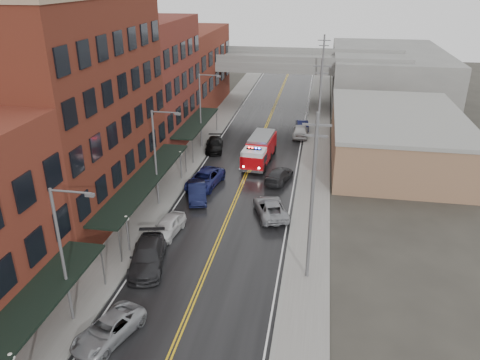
{
  "coord_description": "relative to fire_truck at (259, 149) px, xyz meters",
  "views": [
    {
      "loc": [
        7.32,
        -12.78,
        19.63
      ],
      "look_at": [
        0.79,
        24.26,
        3.0
      ],
      "focal_mm": 35.0,
      "sensor_mm": 36.0,
      "label": 1
    }
  ],
  "objects": [
    {
      "name": "utility_pole_1",
      "position": [
        6.32,
        -1.2,
        4.75
      ],
      "size": [
        1.8,
        0.24,
        12.0
      ],
      "color": "#59595B",
      "rests_on": "ground"
    },
    {
      "name": "utility_pole_0",
      "position": [
        6.32,
        -21.2,
        4.75
      ],
      "size": [
        1.8,
        0.24,
        12.0
      ],
      "color": "#59595B",
      "rests_on": "ground"
    },
    {
      "name": "brick_building_b",
      "position": [
        -14.18,
        -13.2,
        7.44
      ],
      "size": [
        9.0,
        20.0,
        18.0
      ],
      "primitive_type": "cube",
      "color": "#552416",
      "rests_on": "ground"
    },
    {
      "name": "parked_car_left_7",
      "position": [
        -5.88,
        3.0,
        -0.86
      ],
      "size": [
        2.76,
        5.12,
        1.41
      ],
      "primitive_type": "imported",
      "rotation": [
        0.0,
        0.0,
        0.17
      ],
      "color": "black",
      "rests_on": "ground"
    },
    {
      "name": "curb_left",
      "position": [
        -6.53,
        -6.2,
        -1.49
      ],
      "size": [
        0.3,
        160.0,
        0.15
      ],
      "primitive_type": "cube",
      "color": "gray",
      "rests_on": "ground"
    },
    {
      "name": "awning_2",
      "position": [
        -8.37,
        4.3,
        1.42
      ],
      "size": [
        2.6,
        13.0,
        3.09
      ],
      "color": "black",
      "rests_on": "ground"
    },
    {
      "name": "overpass",
      "position": [
        -0.88,
        25.8,
        4.42
      ],
      "size": [
        40.0,
        10.0,
        7.5
      ],
      "color": "slate",
      "rests_on": "ground"
    },
    {
      "name": "parked_car_left_5",
      "position": [
        -4.48,
        -10.42,
        -0.79
      ],
      "size": [
        2.9,
        4.96,
        1.54
      ],
      "primitive_type": "imported",
      "rotation": [
        0.0,
        0.0,
        0.29
      ],
      "color": "black",
      "rests_on": "ground"
    },
    {
      "name": "awning_0",
      "position": [
        -8.37,
        -32.2,
        1.43
      ],
      "size": [
        2.6,
        16.0,
        3.09
      ],
      "color": "black",
      "rests_on": "ground"
    },
    {
      "name": "brick_building_c",
      "position": [
        -14.18,
        4.3,
        5.94
      ],
      "size": [
        9.0,
        15.0,
        15.0
      ],
      "primitive_type": "cube",
      "color": "maroon",
      "rests_on": "ground"
    },
    {
      "name": "globe_lamp_2",
      "position": [
        -7.28,
        -6.2,
        0.75
      ],
      "size": [
        0.44,
        0.44,
        3.12
      ],
      "color": "#59595B",
      "rests_on": "ground"
    },
    {
      "name": "street_lamp_1",
      "position": [
        -7.43,
        -12.2,
        3.62
      ],
      "size": [
        2.64,
        0.22,
        9.0
      ],
      "color": "#59595B",
      "rests_on": "ground"
    },
    {
      "name": "curb_right",
      "position": [
        4.77,
        -6.2,
        -1.49
      ],
      "size": [
        0.3,
        160.0,
        0.15
      ],
      "primitive_type": "cube",
      "color": "gray",
      "rests_on": "ground"
    },
    {
      "name": "tan_building",
      "position": [
        15.12,
        3.8,
        0.94
      ],
      "size": [
        14.0,
        22.0,
        5.0
      ],
      "primitive_type": "cube",
      "color": "#886249",
      "rests_on": "ground"
    },
    {
      "name": "parked_car_left_3",
      "position": [
        -5.18,
        -21.78,
        -0.72
      ],
      "size": [
        3.51,
        6.14,
        1.68
      ],
      "primitive_type": "imported",
      "rotation": [
        0.0,
        0.0,
        0.21
      ],
      "color": "black",
      "rests_on": "ground"
    },
    {
      "name": "parked_car_right_0",
      "position": [
        2.72,
        -12.4,
        -0.83
      ],
      "size": [
        4.0,
        5.79,
        1.47
      ],
      "primitive_type": "imported",
      "rotation": [
        0.0,
        0.0,
        3.47
      ],
      "color": "gray",
      "rests_on": "ground"
    },
    {
      "name": "street_lamp_2",
      "position": [
        -7.43,
        3.8,
        3.62
      ],
      "size": [
        2.64,
        0.22,
        9.0
      ],
      "color": "#59595B",
      "rests_on": "ground"
    },
    {
      "name": "parked_car_left_2",
      "position": [
        -4.82,
        -29.28,
        -0.9
      ],
      "size": [
        3.63,
        5.25,
        1.33
      ],
      "primitive_type": "imported",
      "rotation": [
        0.0,
        0.0,
        -0.33
      ],
      "color": "gray",
      "rests_on": "ground"
    },
    {
      "name": "parked_car_right_1",
      "position": [
        2.72,
        -4.86,
        -0.87
      ],
      "size": [
        3.04,
        5.07,
        1.37
      ],
      "primitive_type": "imported",
      "rotation": [
        0.0,
        0.0,
        2.89
      ],
      "color": "#272729",
      "rests_on": "ground"
    },
    {
      "name": "globe_lamp_1",
      "position": [
        -7.28,
        -20.2,
        0.75
      ],
      "size": [
        0.44,
        0.44,
        3.12
      ],
      "color": "#59595B",
      "rests_on": "ground"
    },
    {
      "name": "parked_car_left_4",
      "position": [
        -5.16,
        -17.11,
        -0.82
      ],
      "size": [
        2.25,
        4.53,
        1.48
      ],
      "primitive_type": "imported",
      "rotation": [
        0.0,
        0.0,
        -0.12
      ],
      "color": "silver",
      "rests_on": "ground"
    },
    {
      "name": "street_lamp_0",
      "position": [
        -7.43,
        -28.2,
        3.62
      ],
      "size": [
        2.64,
        0.22,
        9.0
      ],
      "color": "#59595B",
      "rests_on": "ground"
    },
    {
      "name": "parked_car_right_2",
      "position": [
        4.09,
        10.0,
        -0.73
      ],
      "size": [
        2.05,
        4.94,
        1.67
      ],
      "primitive_type": "imported",
      "rotation": [
        0.0,
        0.0,
        3.16
      ],
      "color": "silver",
      "rests_on": "ground"
    },
    {
      "name": "road",
      "position": [
        -0.88,
        -6.2,
        -1.55
      ],
      "size": [
        11.0,
        160.0,
        0.02
      ],
      "primitive_type": "cube",
      "color": "black",
      "rests_on": "ground"
    },
    {
      "name": "parked_car_left_6",
      "position": [
        -4.48,
        -7.4,
        -0.77
      ],
      "size": [
        3.48,
        6.02,
        1.58
      ],
      "primitive_type": "imported",
      "rotation": [
        0.0,
        0.0,
        -0.16
      ],
      "color": "navy",
      "rests_on": "ground"
    },
    {
      "name": "parked_car_right_3",
      "position": [
        4.12,
        13.18,
        -0.87
      ],
      "size": [
        2.03,
        4.34,
        1.38
      ],
      "primitive_type": "imported",
      "rotation": [
        0.0,
        0.0,
        3.28
      ],
      "color": "black",
      "rests_on": "ground"
    },
    {
      "name": "right_far_block",
      "position": [
        17.12,
        33.8,
        2.44
      ],
      "size": [
        18.0,
        30.0,
        8.0
      ],
      "primitive_type": "cube",
      "color": "slate",
      "rests_on": "ground"
    },
    {
      "name": "brick_building_far",
      "position": [
        -14.18,
        21.8,
        4.44
      ],
      "size": [
        9.0,
        20.0,
        12.0
      ],
      "primitive_type": "cube",
      "color": "brown",
      "rests_on": "ground"
    },
    {
      "name": "sidewalk_left",
      "position": [
        -8.18,
        -6.2,
        -1.49
      ],
      "size": [
        3.0,
        160.0,
        0.15
      ],
      "primitive_type": "cube",
      "color": "slate",
      "rests_on": "ground"
    },
    {
      "name": "sidewalk_right",
      "position": [
        6.42,
        -6.2,
        -1.49
      ],
      "size": [
        3.0,
        160.0,
        0.15
      ],
      "primitive_type": "cube",
      "color": "slate",
      "rests_on": "ground"
    },
    {
      "name": "fire_truck",
      "position": [
        0.0,
        0.0,
        0.0
      ],
      "size": [
        3.67,
        8.07,
        2.88
      ],
      "rotation": [
        0.0,
        0.0,
        -0.08
      ],
      "color": "#B2080D",
      "rests_on": "ground"
    },
    {
      "name": "utility_pole_2",
      "position": [
        6.32,
        18.8,
        4.75
      ],
      "size": [
        1.8,
        0.24,
        12.0
      ],
      "color": "#59595B",
      "rests_on": "ground"
    },
    {
      "name": "awning_1",
      "position": [
        -8.37,
        -13.2,
        1.43
      ],
      "size": [
        2.6,
        18.0,
        3.09
      ],
      "color": "black",
      "rests_on": "ground"
    }
  ]
}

